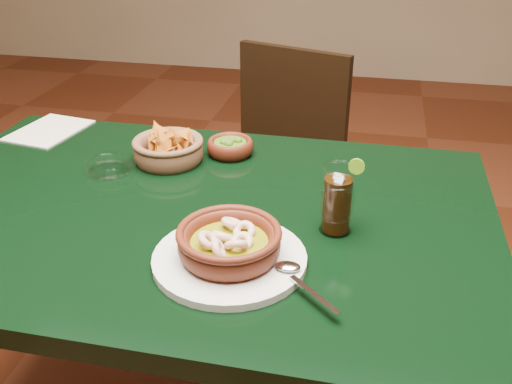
% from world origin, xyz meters
% --- Properties ---
extents(dining_table, '(1.20, 0.80, 0.75)m').
position_xyz_m(dining_table, '(0.00, 0.00, 0.65)').
color(dining_table, black).
rests_on(dining_table, ground).
extents(dining_chair, '(0.51, 0.51, 0.87)m').
position_xyz_m(dining_chair, '(0.04, 0.70, 0.48)').
color(dining_chair, black).
rests_on(dining_chair, ground).
extents(shrimp_plate, '(0.33, 0.26, 0.07)m').
position_xyz_m(shrimp_plate, '(0.13, -0.17, 0.78)').
color(shrimp_plate, silver).
rests_on(shrimp_plate, dining_table).
extents(chip_basket, '(0.19, 0.19, 0.12)m').
position_xyz_m(chip_basket, '(-0.11, 0.19, 0.78)').
color(chip_basket, brown).
rests_on(chip_basket, dining_table).
extents(guacamole_ramekin, '(0.13, 0.13, 0.04)m').
position_xyz_m(guacamole_ramekin, '(0.02, 0.26, 0.77)').
color(guacamole_ramekin, '#47180C').
rests_on(guacamole_ramekin, dining_table).
extents(cola_drink, '(0.13, 0.13, 0.15)m').
position_xyz_m(cola_drink, '(0.29, -0.03, 0.81)').
color(cola_drink, white).
rests_on(cola_drink, dining_table).
extents(glass_ashtray, '(0.12, 0.12, 0.03)m').
position_xyz_m(glass_ashtray, '(-0.23, 0.12, 0.76)').
color(glass_ashtray, white).
rests_on(glass_ashtray, dining_table).
extents(paper_menu, '(0.18, 0.22, 0.00)m').
position_xyz_m(paper_menu, '(-0.49, 0.30, 0.75)').
color(paper_menu, beige).
rests_on(paper_menu, dining_table).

